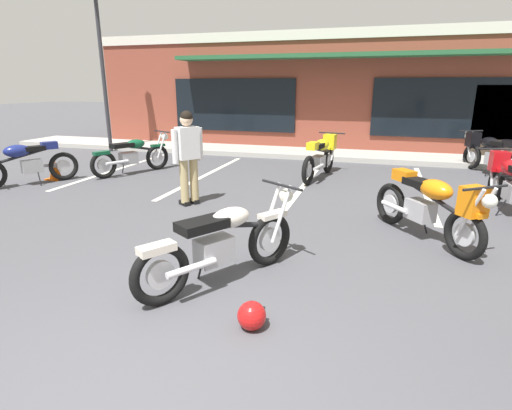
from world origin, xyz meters
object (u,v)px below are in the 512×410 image
(motorcycle_black_cruiser, at_px, (321,155))
(motorcycle_green_cafe_racer, at_px, (132,155))
(helmet_on_pavement, at_px, (252,315))
(traffic_cone, at_px, (55,168))
(motorcycle_silver_naked, at_px, (21,162))
(motorcycle_orange_scrambler, at_px, (431,205))
(person_in_shorts_foreground, at_px, (188,153))
(motorcycle_blue_standard, at_px, (511,182))
(motorcycle_cream_vintage, at_px, (490,152))
(parking_lot_lamp_post, at_px, (97,36))
(motorcycle_foreground_classic, at_px, (222,243))

(motorcycle_black_cruiser, height_order, motorcycle_green_cafe_racer, same)
(helmet_on_pavement, height_order, traffic_cone, traffic_cone)
(motorcycle_silver_naked, xyz_separation_m, motorcycle_orange_scrambler, (8.01, -0.96, 0.00))
(motorcycle_orange_scrambler, height_order, traffic_cone, motorcycle_orange_scrambler)
(motorcycle_silver_naked, relative_size, person_in_shorts_foreground, 1.11)
(motorcycle_green_cafe_racer, height_order, motorcycle_orange_scrambler, same)
(person_in_shorts_foreground, bearing_deg, traffic_cone, 166.01)
(motorcycle_blue_standard, xyz_separation_m, traffic_cone, (-9.27, -0.22, -0.27))
(motorcycle_silver_naked, height_order, motorcycle_cream_vintage, same)
(motorcycle_blue_standard, xyz_separation_m, parking_lot_lamp_post, (-10.63, 3.60, 2.98))
(parking_lot_lamp_post, bearing_deg, motorcycle_orange_scrambler, -30.80)
(person_in_shorts_foreground, relative_size, helmet_on_pavement, 6.44)
(motorcycle_silver_naked, bearing_deg, motorcycle_orange_scrambler, -6.80)
(helmet_on_pavement, bearing_deg, motorcycle_black_cruiser, 92.90)
(motorcycle_black_cruiser, height_order, motorcycle_blue_standard, same)
(parking_lot_lamp_post, bearing_deg, motorcycle_green_cafe_racer, -45.24)
(motorcycle_silver_naked, height_order, motorcycle_orange_scrambler, same)
(motorcycle_blue_standard, relative_size, helmet_on_pavement, 8.11)
(motorcycle_orange_scrambler, bearing_deg, motorcycle_foreground_classic, -139.64)
(motorcycle_blue_standard, relative_size, parking_lot_lamp_post, 0.38)
(motorcycle_black_cruiser, relative_size, person_in_shorts_foreground, 1.25)
(helmet_on_pavement, distance_m, traffic_cone, 7.54)
(motorcycle_foreground_classic, bearing_deg, person_in_shorts_foreground, 122.55)
(person_in_shorts_foreground, bearing_deg, parking_lot_lamp_post, 137.64)
(motorcycle_foreground_classic, relative_size, helmet_on_pavement, 7.13)
(person_in_shorts_foreground, bearing_deg, helmet_on_pavement, -56.42)
(motorcycle_orange_scrambler, bearing_deg, motorcycle_cream_vintage, 70.73)
(motorcycle_black_cruiser, xyz_separation_m, motorcycle_silver_naked, (-6.00, -2.70, 0.00))
(motorcycle_blue_standard, height_order, motorcycle_cream_vintage, same)
(motorcycle_green_cafe_racer, xyz_separation_m, motorcycle_orange_scrambler, (6.47, -2.73, 0.07))
(motorcycle_blue_standard, distance_m, parking_lot_lamp_post, 11.62)
(motorcycle_green_cafe_racer, bearing_deg, motorcycle_cream_vintage, 16.87)
(motorcycle_orange_scrambler, bearing_deg, motorcycle_green_cafe_racer, 157.13)
(motorcycle_black_cruiser, xyz_separation_m, helmet_on_pavement, (0.32, -6.35, -0.40))
(motorcycle_black_cruiser, distance_m, motorcycle_blue_standard, 3.88)
(parking_lot_lamp_post, bearing_deg, helmet_on_pavement, -47.47)
(person_in_shorts_foreground, height_order, helmet_on_pavement, person_in_shorts_foreground)
(motorcycle_foreground_classic, distance_m, person_in_shorts_foreground, 3.15)
(motorcycle_silver_naked, bearing_deg, motorcycle_blue_standard, 5.62)
(motorcycle_black_cruiser, xyz_separation_m, motorcycle_blue_standard, (3.45, -1.77, 0.00))
(motorcycle_green_cafe_racer, xyz_separation_m, traffic_cone, (-1.37, -1.06, -0.20))
(motorcycle_foreground_classic, xyz_separation_m, motorcycle_green_cafe_racer, (-4.19, 4.66, 0.00))
(parking_lot_lamp_post, bearing_deg, motorcycle_blue_standard, -18.69)
(motorcycle_orange_scrambler, distance_m, motorcycle_cream_vintage, 5.56)
(traffic_cone, bearing_deg, motorcycle_orange_scrambler, -11.99)
(motorcycle_cream_vintage, height_order, person_in_shorts_foreground, person_in_shorts_foreground)
(motorcycle_silver_naked, bearing_deg, helmet_on_pavement, -30.03)
(motorcycle_foreground_classic, height_order, helmet_on_pavement, motorcycle_foreground_classic)
(motorcycle_green_cafe_racer, height_order, helmet_on_pavement, motorcycle_green_cafe_racer)
(motorcycle_foreground_classic, xyz_separation_m, helmet_on_pavement, (0.58, -0.76, -0.33))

